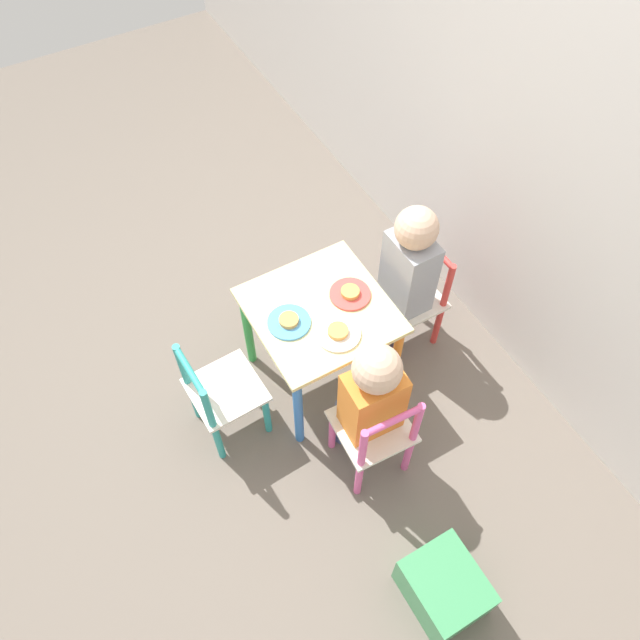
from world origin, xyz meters
The scene contains 12 objects.
ground_plane centered at (0.00, 0.00, 0.00)m, with size 6.00×6.00×0.00m, color #6B6056.
house_wall centered at (0.00, 0.80, 1.30)m, with size 6.00×0.06×2.60m.
kids_table centered at (0.00, 0.00, 0.39)m, with size 0.50×0.50×0.48m.
chair_red centered at (0.00, 0.44, 0.26)m, with size 0.26×0.26×0.52m.
chair_pink centered at (0.44, -0.02, 0.26)m, with size 0.27×0.27×0.52m.
chair_teal centered at (0.02, -0.44, 0.26)m, with size 0.27×0.27×0.52m.
child_back centered at (0.00, 0.38, 0.47)m, with size 0.20×0.22×0.78m.
child_right centered at (0.38, -0.02, 0.44)m, with size 0.22×0.21×0.73m.
plate_back centered at (0.00, 0.13, 0.49)m, with size 0.16×0.16×0.03m.
plate_right centered at (0.13, 0.00, 0.49)m, with size 0.17×0.17×0.03m.
plate_front centered at (0.00, -0.13, 0.49)m, with size 0.16×0.16×0.03m.
storage_bin centered at (0.98, -0.08, 0.09)m, with size 0.27×0.23×0.19m.
Camera 1 is at (1.19, -0.68, 2.34)m, focal length 35.00 mm.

